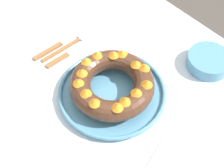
# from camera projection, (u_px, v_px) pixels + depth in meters

# --- Properties ---
(dining_table) EXTENTS (1.53, 0.95, 0.77)m
(dining_table) POSITION_uv_depth(u_px,v_px,m) (108.00, 117.00, 1.00)
(dining_table) COLOR silver
(dining_table) RESTS_ON ground_plane
(serving_dish) EXTENTS (0.32, 0.32, 0.02)m
(serving_dish) POSITION_uv_depth(u_px,v_px,m) (112.00, 92.00, 0.93)
(serving_dish) COLOR #518EB2
(serving_dish) RESTS_ON dining_table
(bundt_cake) EXTENTS (0.24, 0.24, 0.07)m
(bundt_cake) POSITION_uv_depth(u_px,v_px,m) (112.00, 84.00, 0.89)
(bundt_cake) COLOR #4C2D1E
(bundt_cake) RESTS_ON serving_dish
(fork) EXTENTS (0.02, 0.21, 0.01)m
(fork) POSITION_uv_depth(u_px,v_px,m) (73.00, 43.00, 1.06)
(fork) COLOR #936038
(fork) RESTS_ON dining_table
(serving_knife) EXTENTS (0.02, 0.25, 0.01)m
(serving_knife) POSITION_uv_depth(u_px,v_px,m) (60.00, 44.00, 1.06)
(serving_knife) COLOR #936038
(serving_knife) RESTS_ON dining_table
(cake_knife) EXTENTS (0.02, 0.19, 0.01)m
(cake_knife) POSITION_uv_depth(u_px,v_px,m) (67.00, 55.00, 1.03)
(cake_knife) COLOR #936038
(cake_knife) RESTS_ON dining_table
(side_bowl) EXTENTS (0.14, 0.14, 0.04)m
(side_bowl) POSITION_uv_depth(u_px,v_px,m) (208.00, 61.00, 0.99)
(side_bowl) COLOR #518EB2
(side_bowl) RESTS_ON dining_table
(napkin) EXTENTS (0.16, 0.13, 0.00)m
(napkin) POSITION_uv_depth(u_px,v_px,m) (178.00, 167.00, 0.80)
(napkin) COLOR #B2D1B7
(napkin) RESTS_ON dining_table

